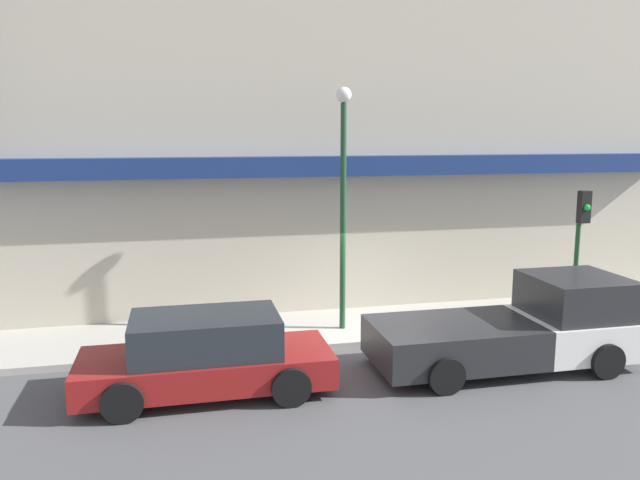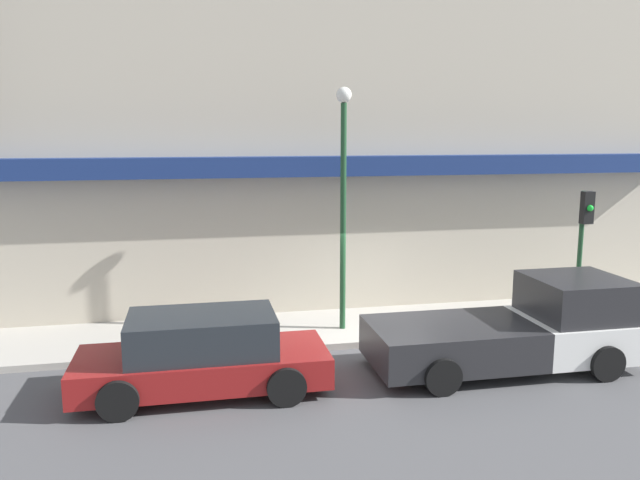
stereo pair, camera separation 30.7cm
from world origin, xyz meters
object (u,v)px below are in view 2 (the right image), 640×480
street_lamp (343,182)px  traffic_light (583,232)px  pickup_truck (520,329)px  parked_car (203,355)px  fire_hydrant (259,330)px

street_lamp → traffic_light: 6.20m
street_lamp → pickup_truck: bearing=-42.2°
pickup_truck → street_lamp: 5.11m
street_lamp → traffic_light: bearing=-4.7°
pickup_truck → street_lamp: bearing=138.2°
pickup_truck → traffic_light: bearing=38.8°
traffic_light → pickup_truck: bearing=-141.6°
pickup_truck → parked_car: bearing=-179.6°
parked_car → traffic_light: (9.43, 2.32, 1.68)m
parked_car → street_lamp: (3.39, 2.82, 2.97)m
pickup_truck → fire_hydrant: size_ratio=9.19×
pickup_truck → parked_car: size_ratio=1.19×
parked_car → street_lamp: size_ratio=0.82×
parked_car → fire_hydrant: bearing=61.2°
street_lamp → traffic_light: size_ratio=1.75×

